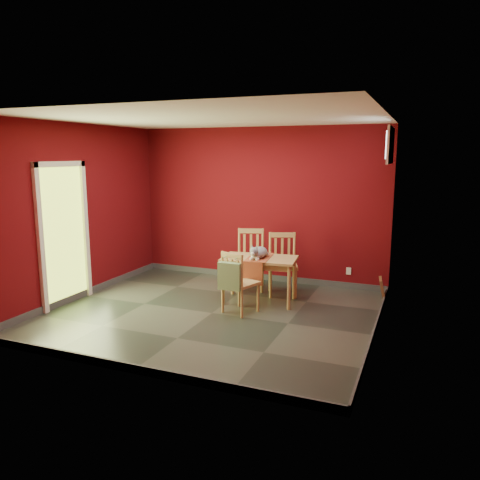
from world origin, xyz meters
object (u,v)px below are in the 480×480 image
at_px(tote_bag, 230,276).
at_px(picture_frame, 382,289).
at_px(chair_near, 238,282).
at_px(chair_far_left, 250,259).
at_px(chair_far_right, 282,263).
at_px(cat, 259,250).
at_px(dining_table, 259,263).

xyz_separation_m(tote_bag, picture_frame, (1.89, 1.60, -0.42)).
bearing_deg(tote_bag, chair_near, 78.05).
bearing_deg(chair_far_left, chair_near, -77.05).
xyz_separation_m(chair_near, tote_bag, (-0.04, -0.21, 0.13)).
bearing_deg(chair_far_right, chair_near, -105.08).
xyz_separation_m(cat, picture_frame, (1.74, 0.83, -0.64)).
height_order(tote_bag, cat, cat).
xyz_separation_m(chair_far_left, picture_frame, (2.13, 0.15, -0.34)).
height_order(dining_table, chair_near, chair_near).
distance_m(cat, picture_frame, 2.03).
relative_size(tote_bag, picture_frame, 1.28).
distance_m(chair_far_right, cat, 0.69).
relative_size(chair_far_left, cat, 2.08).
xyz_separation_m(chair_far_left, cat, (0.39, -0.68, 0.30)).
bearing_deg(tote_bag, picture_frame, 40.24).
xyz_separation_m(chair_far_left, tote_bag, (0.24, -1.44, 0.07)).
bearing_deg(chair_near, dining_table, 80.54).
bearing_deg(tote_bag, cat, 78.86).
distance_m(chair_near, tote_bag, 0.25).
bearing_deg(dining_table, tote_bag, -100.11).
distance_m(chair_near, picture_frame, 2.33).
bearing_deg(picture_frame, dining_table, -155.61).
xyz_separation_m(chair_far_right, tote_bag, (-0.35, -1.34, 0.08)).
bearing_deg(dining_table, chair_far_left, 121.05).
relative_size(chair_far_left, picture_frame, 2.84).
bearing_deg(dining_table, chair_far_right, 68.97).
xyz_separation_m(dining_table, cat, (0.01, -0.04, 0.21)).
bearing_deg(chair_far_left, picture_frame, 4.13).
distance_m(chair_far_left, tote_bag, 1.47).
relative_size(chair_near, tote_bag, 1.98).
bearing_deg(dining_table, chair_near, -99.46).
height_order(dining_table, chair_far_left, chair_far_left).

